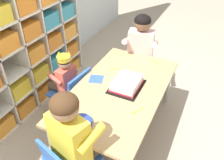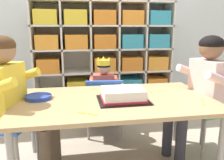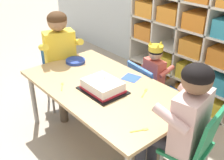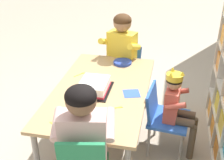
% 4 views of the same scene
% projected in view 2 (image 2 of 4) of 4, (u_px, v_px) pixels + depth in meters
% --- Properties ---
extents(classroom_back_wall, '(6.25, 0.10, 2.78)m').
position_uv_depth(classroom_back_wall, '(95.00, 3.00, 2.91)').
color(classroom_back_wall, silver).
rests_on(classroom_back_wall, ground).
extents(storage_cubby_shelf, '(1.67, 0.38, 1.39)m').
position_uv_depth(storage_cubby_shelf, '(106.00, 61.00, 2.84)').
color(storage_cubby_shelf, silver).
rests_on(storage_cubby_shelf, ground).
extents(activity_table, '(1.44, 0.81, 0.57)m').
position_uv_depth(activity_table, '(115.00, 105.00, 1.70)').
color(activity_table, tan).
rests_on(activity_table, ground).
extents(classroom_chair_blue, '(0.41, 0.40, 0.61)m').
position_uv_depth(classroom_chair_blue, '(104.00, 102.00, 2.26)').
color(classroom_chair_blue, blue).
rests_on(classroom_chair_blue, ground).
extents(child_with_crown, '(0.31, 0.31, 0.81)m').
position_uv_depth(child_with_crown, '(104.00, 86.00, 2.34)').
color(child_with_crown, '#D15647').
rests_on(child_with_crown, ground).
extents(classroom_chair_adult_side, '(0.42, 0.43, 0.65)m').
position_uv_depth(classroom_chair_adult_side, '(3.00, 122.00, 1.65)').
color(classroom_chair_adult_side, blue).
rests_on(classroom_chair_adult_side, ground).
extents(adult_helper_seated, '(0.47, 0.46, 1.04)m').
position_uv_depth(adult_helper_seated, '(14.00, 93.00, 1.58)').
color(adult_helper_seated, yellow).
rests_on(adult_helper_seated, ground).
extents(classroom_chair_guest_side, '(0.36, 0.37, 0.74)m').
position_uv_depth(classroom_chair_guest_side, '(211.00, 105.00, 1.93)').
color(classroom_chair_guest_side, '#238451').
rests_on(classroom_chair_guest_side, ground).
extents(guest_at_table_side, '(0.46, 0.44, 1.03)m').
position_uv_depth(guest_at_table_side, '(202.00, 84.00, 1.85)').
color(guest_at_table_side, beige).
rests_on(guest_at_table_side, ground).
extents(birthday_cake_on_tray, '(0.36, 0.29, 0.13)m').
position_uv_depth(birthday_cake_on_tray, '(123.00, 95.00, 1.63)').
color(birthday_cake_on_tray, black).
rests_on(birthday_cake_on_tray, activity_table).
extents(paper_plate_stack, '(0.19, 0.19, 0.03)m').
position_uv_depth(paper_plate_stack, '(38.00, 97.00, 1.68)').
color(paper_plate_stack, '#233DA3').
rests_on(paper_plate_stack, activity_table).
extents(paper_napkin_square, '(0.17, 0.17, 0.00)m').
position_uv_depth(paper_napkin_square, '(113.00, 89.00, 1.96)').
color(paper_napkin_square, '#3356B7').
rests_on(paper_napkin_square, activity_table).
extents(fork_near_child_seat, '(0.07, 0.12, 0.00)m').
position_uv_depth(fork_near_child_seat, '(203.00, 102.00, 1.60)').
color(fork_near_child_seat, yellow).
rests_on(fork_near_child_seat, activity_table).
extents(fork_scattered_mid_table, '(0.08, 0.13, 0.00)m').
position_uv_depth(fork_scattered_mid_table, '(145.00, 90.00, 1.91)').
color(fork_scattered_mid_table, yellow).
rests_on(fork_scattered_mid_table, activity_table).
extents(fork_by_napkin, '(0.12, 0.09, 0.00)m').
position_uv_depth(fork_by_napkin, '(86.00, 113.00, 1.39)').
color(fork_by_napkin, yellow).
rests_on(fork_by_napkin, activity_table).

